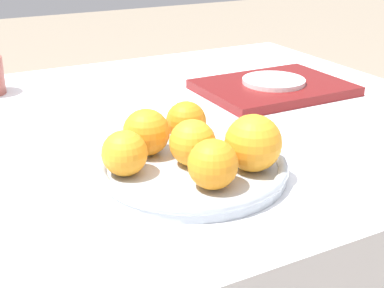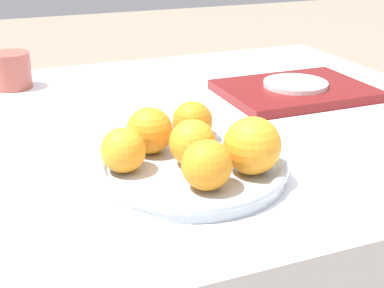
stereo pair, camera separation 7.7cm
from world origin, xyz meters
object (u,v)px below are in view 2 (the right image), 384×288
(orange_2, at_px, (207,165))
(orange_5, at_px, (192,121))
(orange_3, at_px, (150,130))
(fruit_platter, at_px, (192,167))
(napkin, at_px, (212,64))
(cup_1, at_px, (11,70))
(orange_0, at_px, (192,143))
(serving_tray, at_px, (295,91))
(orange_1, at_px, (123,150))
(orange_4, at_px, (252,146))
(side_plate, at_px, (296,84))

(orange_2, relative_size, orange_5, 1.04)
(orange_2, bearing_deg, orange_3, 103.35)
(fruit_platter, xyz_separation_m, orange_3, (-0.04, 0.06, 0.04))
(napkin, bearing_deg, cup_1, -177.84)
(orange_2, relative_size, napkin, 0.51)
(orange_0, height_order, orange_5, orange_0)
(orange_5, distance_m, serving_tray, 0.37)
(orange_0, xyz_separation_m, orange_1, (-0.10, 0.01, -0.00))
(orange_3, bearing_deg, orange_4, -47.16)
(orange_4, bearing_deg, fruit_platter, 140.94)
(orange_3, distance_m, side_plate, 0.45)
(serving_tray, bearing_deg, cup_1, 153.26)
(orange_1, height_order, napkin, orange_1)
(orange_3, xyz_separation_m, orange_5, (0.08, 0.02, -0.00))
(orange_2, xyz_separation_m, orange_4, (0.08, 0.02, 0.01))
(serving_tray, bearing_deg, orange_5, -148.26)
(orange_1, height_order, cup_1, orange_1)
(orange_1, distance_m, napkin, 0.68)
(orange_3, relative_size, orange_5, 1.10)
(orange_1, distance_m, cup_1, 0.56)
(orange_1, distance_m, orange_3, 0.07)
(orange_5, bearing_deg, orange_3, -165.15)
(fruit_platter, relative_size, orange_4, 3.45)
(orange_2, distance_m, cup_1, 0.67)
(fruit_platter, height_order, serving_tray, fruit_platter)
(fruit_platter, xyz_separation_m, cup_1, (-0.21, 0.56, 0.03))
(fruit_platter, xyz_separation_m, orange_0, (0.00, -0.00, 0.04))
(orange_5, distance_m, napkin, 0.55)
(orange_1, height_order, orange_4, orange_4)
(orange_5, bearing_deg, side_plate, 31.74)
(orange_4, xyz_separation_m, cup_1, (-0.28, 0.61, -0.02))
(orange_1, xyz_separation_m, cup_1, (-0.11, 0.55, -0.01))
(orange_0, xyz_separation_m, orange_3, (-0.04, 0.07, 0.00))
(orange_1, relative_size, side_plate, 0.47)
(orange_2, distance_m, serving_tray, 0.51)
(side_plate, bearing_deg, orange_4, -129.94)
(orange_2, distance_m, orange_5, 0.17)
(orange_1, bearing_deg, side_plate, 30.71)
(orange_1, relative_size, orange_2, 0.95)
(fruit_platter, relative_size, orange_3, 3.94)
(orange_0, relative_size, orange_2, 1.00)
(orange_2, xyz_separation_m, side_plate, (0.36, 0.36, -0.03))
(orange_2, xyz_separation_m, cup_1, (-0.20, 0.64, -0.01))
(fruit_platter, distance_m, cup_1, 0.60)
(orange_1, relative_size, orange_3, 0.90)
(fruit_platter, bearing_deg, orange_1, 171.47)
(orange_0, distance_m, orange_1, 0.10)
(orange_5, height_order, serving_tray, orange_5)
(orange_0, bearing_deg, orange_2, -97.72)
(serving_tray, height_order, side_plate, side_plate)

